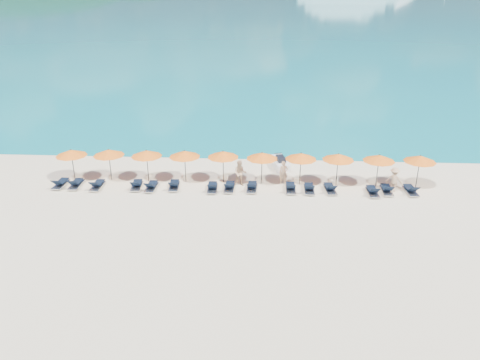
{
  "coord_description": "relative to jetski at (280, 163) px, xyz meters",
  "views": [
    {
      "loc": [
        1.5,
        -23.85,
        12.56
      ],
      "look_at": [
        0.0,
        3.0,
        1.2
      ],
      "focal_mm": 35.0,
      "sensor_mm": 36.0,
      "label": 1
    }
  ],
  "objects": [
    {
      "name": "beachgoer_c",
      "position": [
        7.26,
        -3.85,
        0.46
      ],
      "size": [
        1.17,
        0.82,
        1.66
      ],
      "primitive_type": "imported",
      "rotation": [
        0.0,
        0.0,
        2.81
      ],
      "color": "tan",
      "rests_on": "ground"
    },
    {
      "name": "lounger_11",
      "position": [
        3.17,
        -4.15,
        -0.13
      ],
      "size": [
        0.77,
        1.75,
        0.66
      ],
      "rotation": [
        0.0,
        0.0,
        0.09
      ],
      "color": "silver",
      "rests_on": "ground"
    },
    {
      "name": "lounger_7",
      "position": [
        -3.41,
        -4.24,
        -0.13
      ],
      "size": [
        0.66,
        1.71,
        0.66
      ],
      "rotation": [
        0.0,
        0.0,
        -0.02
      ],
      "color": "silver",
      "rests_on": "ground"
    },
    {
      "name": "umbrella_8",
      "position": [
        6.33,
        -3.09,
        1.65
      ],
      "size": [
        2.1,
        2.1,
        2.28
      ],
      "color": "black",
      "rests_on": "ground"
    },
    {
      "name": "umbrella_7",
      "position": [
        3.7,
        -3.03,
        1.65
      ],
      "size": [
        2.1,
        2.1,
        2.28
      ],
      "color": "black",
      "rests_on": "ground"
    },
    {
      "name": "umbrella_2",
      "position": [
        -9.07,
        -3.04,
        1.65
      ],
      "size": [
        2.1,
        2.1,
        2.28
      ],
      "color": "black",
      "rests_on": "ground"
    },
    {
      "name": "lounger_5",
      "position": [
        -7.08,
        -4.2,
        -0.13
      ],
      "size": [
        0.76,
        1.75,
        0.66
      ],
      "rotation": [
        0.0,
        0.0,
        0.08
      ],
      "color": "silver",
      "rests_on": "ground"
    },
    {
      "name": "jetski",
      "position": [
        0.0,
        0.0,
        0.0
      ],
      "size": [
        1.46,
        2.66,
        0.9
      ],
      "rotation": [
        0.0,
        0.0,
        0.22
      ],
      "color": "white",
      "rests_on": "ground"
    },
    {
      "name": "lounger_2",
      "position": [
        -12.16,
        -4.46,
        -0.13
      ],
      "size": [
        0.63,
        1.7,
        0.66
      ],
      "rotation": [
        0.0,
        0.0,
        -0.01
      ],
      "color": "silver",
      "rests_on": "ground"
    },
    {
      "name": "beachgoer_a",
      "position": [
        0.16,
        -3.03,
        0.44
      ],
      "size": [
        0.63,
        0.46,
        1.61
      ],
      "primitive_type": "imported",
      "rotation": [
        0.0,
        0.0,
        0.13
      ],
      "color": "tan",
      "rests_on": "ground"
    },
    {
      "name": "umbrella_1",
      "position": [
        -11.66,
        -3.03,
        1.65
      ],
      "size": [
        2.1,
        2.1,
        2.28
      ],
      "color": "black",
      "rests_on": "ground"
    },
    {
      "name": "lounger_1",
      "position": [
        -13.66,
        -4.32,
        -0.13
      ],
      "size": [
        0.68,
        1.72,
        0.66
      ],
      "rotation": [
        0.0,
        0.0,
        0.04
      ],
      "color": "silver",
      "rests_on": "ground"
    },
    {
      "name": "lounger_8",
      "position": [
        -1.93,
        -4.19,
        -0.13
      ],
      "size": [
        0.69,
        1.72,
        0.66
      ],
      "rotation": [
        0.0,
        0.0,
        -0.04
      ],
      "color": "silver",
      "rests_on": "ground"
    },
    {
      "name": "umbrella_3",
      "position": [
        -6.49,
        -3.0,
        1.65
      ],
      "size": [
        2.1,
        2.1,
        2.28
      ],
      "color": "black",
      "rests_on": "ground"
    },
    {
      "name": "lounger_12",
      "position": [
        5.84,
        -4.45,
        -0.13
      ],
      "size": [
        0.65,
        1.71,
        0.66
      ],
      "rotation": [
        0.0,
        0.0,
        0.02
      ],
      "color": "silver",
      "rests_on": "ground"
    },
    {
      "name": "lounger_3",
      "position": [
        -9.57,
        -4.29,
        -0.13
      ],
      "size": [
        0.78,
        1.75,
        0.66
      ],
      "rotation": [
        0.0,
        0.0,
        0.1
      ],
      "color": "silver",
      "rests_on": "ground"
    },
    {
      "name": "umbrella_0",
      "position": [
        -14.16,
        -3.21,
        1.65
      ],
      "size": [
        2.1,
        2.1,
        2.28
      ],
      "color": "black",
      "rests_on": "ground"
    },
    {
      "name": "lounger_6",
      "position": [
        -4.52,
        -4.4,
        -0.13
      ],
      "size": [
        0.71,
        1.73,
        0.66
      ],
      "rotation": [
        0.0,
        0.0,
        0.06
      ],
      "color": "silver",
      "rests_on": "ground"
    },
    {
      "name": "lounger_14",
      "position": [
        8.34,
        -4.12,
        -0.13
      ],
      "size": [
        0.7,
        1.73,
        0.66
      ],
      "rotation": [
        0.0,
        0.0,
        0.05
      ],
      "color": "silver",
      "rests_on": "ground"
    },
    {
      "name": "beachgoer_b",
      "position": [
        -2.74,
        -3.51,
        0.52
      ],
      "size": [
        0.89,
        0.54,
        1.78
      ],
      "primitive_type": "imported",
      "rotation": [
        0.0,
        0.0,
        0.05
      ],
      "color": "tan",
      "rests_on": "ground"
    },
    {
      "name": "lounger_0",
      "position": [
        -14.71,
        -4.33,
        -0.13
      ],
      "size": [
        0.68,
        1.72,
        0.66
      ],
      "rotation": [
        0.0,
        0.0,
        -0.04
      ],
      "color": "silver",
      "rests_on": "ground"
    },
    {
      "name": "ground",
      "position": [
        -2.65,
        -8.36,
        -0.37
      ],
      "size": [
        1400.0,
        1400.0,
        0.0
      ],
      "primitive_type": "plane",
      "color": "beige"
    },
    {
      "name": "lounger_4",
      "position": [
        -8.54,
        -4.45,
        -0.13
      ],
      "size": [
        0.65,
        1.71,
        0.66
      ],
      "rotation": [
        0.0,
        0.0,
        -0.02
      ],
      "color": "silver",
      "rests_on": "ground"
    },
    {
      "name": "umbrella_6",
      "position": [
        1.26,
        -3.03,
        1.65
      ],
      "size": [
        2.1,
        2.1,
        2.28
      ],
      "color": "black",
      "rests_on": "ground"
    },
    {
      "name": "umbrella_9",
      "position": [
        8.97,
        -3.07,
        1.65
      ],
      "size": [
        2.1,
        2.1,
        2.28
      ],
      "color": "black",
      "rests_on": "ground"
    },
    {
      "name": "umbrella_5",
      "position": [
        -1.31,
        -3.07,
        1.65
      ],
      "size": [
        2.1,
        2.1,
        2.28
      ],
      "color": "black",
      "rests_on": "ground"
    },
    {
      "name": "lounger_13",
      "position": [
        6.81,
        -4.13,
        -0.13
      ],
      "size": [
        0.68,
        1.72,
        0.66
      ],
      "rotation": [
        0.0,
        0.0,
        -0.03
      ],
      "color": "silver",
      "rests_on": "ground"
    },
    {
      "name": "headland_small",
      "position": [
        -152.65,
        551.64,
        -35.37
      ],
      "size": [
        162.0,
        126.0,
        85.5
      ],
      "color": "black",
      "rests_on": "ground"
    },
    {
      "name": "umbrella_4",
      "position": [
        -3.91,
        -2.94,
        1.65
      ],
      "size": [
        2.1,
        2.1,
        2.28
      ],
      "color": "black",
      "rests_on": "ground"
    },
    {
      "name": "lounger_10",
      "position": [
        1.8,
        -4.23,
        -0.13
      ],
      "size": [
        0.64,
        1.71,
        0.66
      ],
      "rotation": [
        0.0,
        0.0,
        -0.01
      ],
      "color": "silver",
      "rests_on": "ground"
    },
    {
      "name": "lounger_9",
      "position": [
        0.6,
        -4.18,
        -0.13
      ],
      "size": [
        0.63,
        1.7,
        0.66
      ],
      "rotation": [
        0.0,
        0.0,
        -0.0
      ],
      "color": "silver",
      "rests_on": "ground"
    },
    {
      "name": "headland_main",
      "position": [
        -302.65,
        531.64,
        -38.37
      ],
      "size": [
        374.0,
        242.0,
        126.5
      ],
      "color": "black",
      "rests_on": "ground"
    }
  ]
}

